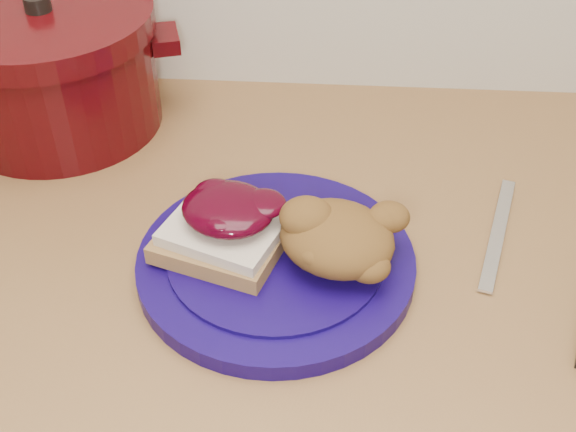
# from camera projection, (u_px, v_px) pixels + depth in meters

# --- Properties ---
(plate) EXTENTS (0.35, 0.35, 0.02)m
(plate) POSITION_uv_depth(u_px,v_px,m) (276.00, 262.00, 0.68)
(plate) COLOR #110548
(plate) RESTS_ON wood_countertop
(sandwich) EXTENTS (0.14, 0.13, 0.06)m
(sandwich) POSITION_uv_depth(u_px,v_px,m) (225.00, 225.00, 0.67)
(sandwich) COLOR olive
(sandwich) RESTS_ON plate
(stuffing_mound) EXTENTS (0.14, 0.13, 0.05)m
(stuffing_mound) POSITION_uv_depth(u_px,v_px,m) (337.00, 238.00, 0.65)
(stuffing_mound) COLOR brown
(stuffing_mound) RESTS_ON plate
(butter_knife) EXTENTS (0.06, 0.17, 0.00)m
(butter_knife) POSITION_uv_depth(u_px,v_px,m) (498.00, 232.00, 0.72)
(butter_knife) COLOR silver
(butter_knife) RESTS_ON wood_countertop
(dutch_oven) EXTENTS (0.31, 0.31, 0.16)m
(dutch_oven) POSITION_uv_depth(u_px,v_px,m) (52.00, 68.00, 0.84)
(dutch_oven) COLOR #3B0508
(dutch_oven) RESTS_ON wood_countertop
(pepper_grinder) EXTENTS (0.06, 0.06, 0.14)m
(pepper_grinder) POSITION_uv_depth(u_px,v_px,m) (15.00, 58.00, 0.87)
(pepper_grinder) COLOR black
(pepper_grinder) RESTS_ON wood_countertop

